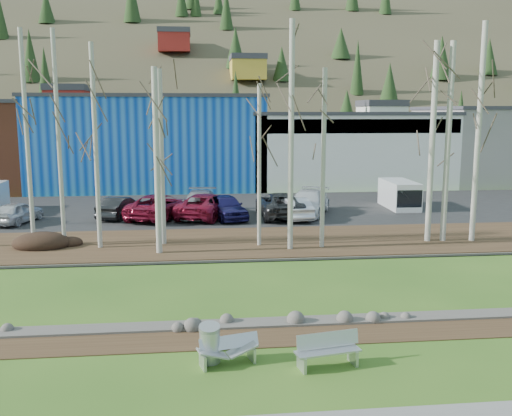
{
  "coord_description": "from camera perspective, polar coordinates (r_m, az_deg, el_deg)",
  "views": [
    {
      "loc": [
        -2.03,
        -14.34,
        6.8
      ],
      "look_at": [
        0.69,
        10.96,
        2.5
      ],
      "focal_mm": 40.0,
      "sensor_mm": 36.0,
      "label": 1
    }
  ],
  "objects": [
    {
      "name": "river",
      "position": [
        22.68,
        -0.72,
        -7.86
      ],
      "size": [
        80.0,
        8.0,
        0.9
      ],
      "primitive_type": null,
      "color": "#121B33",
      "rests_on": "ground"
    },
    {
      "name": "far_bank",
      "position": [
        29.69,
        -2.05,
        -3.51
      ],
      "size": [
        80.0,
        7.0,
        0.15
      ],
      "primitive_type": "cube",
      "color": "#382616",
      "rests_on": "ground"
    },
    {
      "name": "birch_4",
      "position": [
        27.05,
        -9.89,
        4.55
      ],
      "size": [
        0.28,
        0.28,
        8.68
      ],
      "color": "beige",
      "rests_on": "far_bank"
    },
    {
      "name": "far_bank_rocks",
      "position": [
        26.61,
        -1.56,
        -5.22
      ],
      "size": [
        80.0,
        0.8,
        0.46
      ],
      "primitive_type": null,
      "color": "#47423D",
      "rests_on": "ground"
    },
    {
      "name": "car_6",
      "position": [
        36.54,
        2.4,
        0.34
      ],
      "size": [
        2.73,
        5.73,
        1.58
      ],
      "primitive_type": "imported",
      "rotation": [
        0.0,
        0.0,
        3.16
      ],
      "color": "#252628",
      "rests_on": "parking_lot"
    },
    {
      "name": "car_1",
      "position": [
        37.26,
        -13.45,
        0.09
      ],
      "size": [
        2.67,
        4.36,
        1.36
      ],
      "primitive_type": "imported",
      "rotation": [
        0.0,
        0.0,
        2.82
      ],
      "color": "black",
      "rests_on": "parking_lot"
    },
    {
      "name": "bench_damaged",
      "position": [
        16.04,
        -2.82,
        -14.04
      ],
      "size": [
        1.75,
        0.95,
        0.74
      ],
      "rotation": [
        0.0,
        0.0,
        0.27
      ],
      "color": "#B5B7BA",
      "rests_on": "ground"
    },
    {
      "name": "parking_lot",
      "position": [
        39.97,
        -3.13,
        -0.12
      ],
      "size": [
        80.0,
        14.0,
        0.14
      ],
      "primitive_type": "cube",
      "color": "black",
      "rests_on": "ground"
    },
    {
      "name": "seagull",
      "position": [
        16.91,
        -4.52,
        -13.48
      ],
      "size": [
        0.47,
        0.22,
        0.33
      ],
      "rotation": [
        0.0,
        0.0,
        0.1
      ],
      "color": "gold",
      "rests_on": "ground"
    },
    {
      "name": "near_bank_rocks",
      "position": [
        18.83,
        0.48,
        -11.58
      ],
      "size": [
        80.0,
        0.8,
        0.5
      ],
      "primitive_type": null,
      "color": "#47423D",
      "rests_on": "ground"
    },
    {
      "name": "bench_intact",
      "position": [
        15.96,
        7.18,
        -13.93
      ],
      "size": [
        1.86,
        0.86,
        0.9
      ],
      "rotation": [
        0.0,
        0.0,
        0.19
      ],
      "color": "#B5B7BA",
      "rests_on": "ground"
    },
    {
      "name": "birch_10",
      "position": [
        29.64,
        -19.13,
        6.44
      ],
      "size": [
        0.21,
        0.21,
        10.58
      ],
      "color": "beige",
      "rests_on": "far_bank"
    },
    {
      "name": "car_4",
      "position": [
        35.91,
        -3.03,
        0.13
      ],
      "size": [
        2.96,
        4.81,
        1.53
      ],
      "primitive_type": "imported",
      "rotation": [
        0.0,
        0.0,
        0.27
      ],
      "color": "#1B1850",
      "rests_on": "parking_lot"
    },
    {
      "name": "building_blue",
      "position": [
        53.55,
        -10.44,
        6.61
      ],
      "size": [
        20.4,
        12.24,
        8.3
      ],
      "color": "#0C3BAB",
      "rests_on": "ground"
    },
    {
      "name": "birch_8",
      "position": [
        30.47,
        17.2,
        6.19
      ],
      "size": [
        0.29,
        0.29,
        10.14
      ],
      "color": "beige",
      "rests_on": "far_bank"
    },
    {
      "name": "birch_1",
      "position": [
        30.01,
        -21.91,
        6.31
      ],
      "size": [
        0.21,
        0.21,
        10.58
      ],
      "color": "beige",
      "rests_on": "far_bank"
    },
    {
      "name": "birch_7",
      "position": [
        27.43,
        3.53,
        7.06
      ],
      "size": [
        0.26,
        0.26,
        10.9
      ],
      "color": "beige",
      "rests_on": "far_bank"
    },
    {
      "name": "car_3",
      "position": [
        37.04,
        -5.64,
        0.43
      ],
      "size": [
        2.71,
        5.64,
        1.58
      ],
      "primitive_type": "imported",
      "rotation": [
        0.0,
        0.0,
        -0.09
      ],
      "color": "#92959A",
      "rests_on": "parking_lot"
    },
    {
      "name": "birch_11",
      "position": [
        30.81,
        18.63,
        6.15
      ],
      "size": [
        0.29,
        0.29,
        10.14
      ],
      "color": "beige",
      "rests_on": "far_bank"
    },
    {
      "name": "car_7",
      "position": [
        37.44,
        5.22,
        0.54
      ],
      "size": [
        4.18,
        5.9,
        1.59
      ],
      "primitive_type": "imported",
      "rotation": [
        0.0,
        0.0,
        -0.4
      ],
      "color": "silver",
      "rests_on": "parking_lot"
    },
    {
      "name": "birch_2",
      "position": [
        28.95,
        -9.46,
        4.93
      ],
      "size": [
        0.3,
        0.3,
        8.73
      ],
      "color": "beige",
      "rests_on": "far_bank"
    },
    {
      "name": "birch_9",
      "position": [
        31.3,
        21.34,
        6.91
      ],
      "size": [
        0.28,
        0.28,
        11.08
      ],
      "color": "beige",
      "rests_on": "far_bank"
    },
    {
      "name": "birch_5",
      "position": [
        28.27,
        0.32,
        4.23
      ],
      "size": [
        0.2,
        0.2,
        8.01
      ],
      "color": "beige",
      "rests_on": "far_bank"
    },
    {
      "name": "birch_3",
      "position": [
        28.76,
        -15.74,
        5.84
      ],
      "size": [
        0.23,
        0.23,
        9.9
      ],
      "color": "beige",
      "rests_on": "far_bank"
    },
    {
      "name": "van_white",
      "position": [
        41.08,
        14.21,
        1.3
      ],
      "size": [
        1.95,
        4.38,
        1.89
      ],
      "rotation": [
        0.0,
        0.0,
        -0.03
      ],
      "color": "white",
      "rests_on": "parking_lot"
    },
    {
      "name": "car_0",
      "position": [
        37.33,
        -22.79,
        -0.41
      ],
      "size": [
        2.56,
        4.19,
        1.33
      ],
      "primitive_type": "imported",
      "rotation": [
        0.0,
        0.0,
        2.87
      ],
      "color": "silver",
      "rests_on": "parking_lot"
    },
    {
      "name": "dirt_mound",
      "position": [
        30.37,
        -20.67,
        -3.15
      ],
      "size": [
        2.82,
        1.99,
        0.55
      ],
      "primitive_type": "ellipsoid",
      "color": "black",
      "rests_on": "far_bank"
    },
    {
      "name": "car_8",
      "position": [
        36.43,
        -4.98,
        0.26
      ],
      "size": [
        4.5,
        6.13,
        1.55
      ],
      "primitive_type": "imported",
      "rotation": [
        0.0,
        0.0,
        2.75
      ],
      "color": "maroon",
      "rests_on": "parking_lot"
    },
    {
      "name": "car_5",
      "position": [
        35.88,
        3.8,
        -0.02
      ],
      "size": [
        1.99,
        4.29,
        1.36
      ],
      "primitive_type": "imported",
      "rotation": [
        0.0,
        0.0,
        3.28
      ],
      "color": "silver",
      "rests_on": "parking_lot"
    },
    {
      "name": "dirt_strip",
      "position": [
        17.9,
        0.86,
        -12.68
      ],
      "size": [
        80.0,
        1.8,
        0.03
      ],
      "primitive_type": "cube",
      "color": "#382616",
      "rests_on": "ground"
    },
    {
      "name": "birch_6",
      "position": [
        28.03,
        6.75,
        4.85
      ],
      "size": [
        0.22,
        0.22,
        8.73
      ],
      "color": "beige",
      "rests_on": "far_bank"
    },
    {
      "name": "building_white",
      "position": [
        55.24,
        8.64,
        5.97
      ],
      "size": [
        18.36,
        12.24,
        6.8
      ],
      "color": "white",
      "rests_on": "ground"
    },
    {
      "name": "litter_bin",
      "position": [
        16.11,
        -4.65,
        -13.51
      ],
      "size": [
        0.57,
        0.57,
        0.98
      ],
      "primitive_type": "cylinder",
      "rotation": [
        0.0,
        0.0,
        0.01
      ],
      "color": "#B5B7BA",
      "rests_on": "ground"
    },
    {
      "name": "ground",
      "position": [
        16.0,
        1.81,
        -15.56
      ],
      "size": [
        200.0,
        200.0,
        0.0
      ],
      "primitive_type": "plane",
      "color": "#305619",
      "rests_on": "ground"
    },
    {
      "name": "hillside",
      "position": [
        98.94,
        -5.11,
        15.77
      ],
      "size": [
        160.0,
        72.0,
        35.0
      ],
      "primitive_type": null,
      "color": "#373121",
      "rests_on": "ground"
    },
    {
      "name": "building_grey",
      "position": [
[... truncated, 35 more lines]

